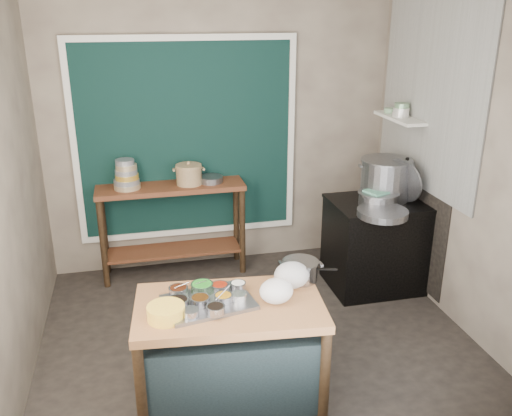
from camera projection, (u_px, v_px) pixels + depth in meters
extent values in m
cube|color=#2E2823|center=(254.00, 333.00, 4.61)|extent=(3.50, 3.00, 0.02)
cube|color=gray|center=(221.00, 132.00, 5.50)|extent=(3.50, 0.02, 2.80)
cube|color=gray|center=(6.00, 191.00, 3.74)|extent=(0.02, 3.00, 2.80)
cube|color=gray|center=(460.00, 160.00, 4.50)|extent=(0.02, 3.00, 2.80)
cube|color=black|center=(187.00, 140.00, 5.40)|extent=(2.10, 0.02, 1.90)
cube|color=#B2B2AA|center=(429.00, 96.00, 4.84)|extent=(0.02, 1.70, 1.70)
cube|color=black|center=(411.00, 212.00, 5.33)|extent=(0.01, 1.30, 1.30)
cube|color=beige|center=(400.00, 118.00, 5.17)|extent=(0.22, 0.70, 0.03)
cube|color=#925D35|center=(230.00, 351.00, 3.72)|extent=(1.31, 0.84, 0.75)
cube|color=#562C18|center=(173.00, 230.00, 5.49)|extent=(1.45, 0.40, 0.95)
cube|color=black|center=(377.00, 245.00, 5.25)|extent=(0.90, 0.68, 0.85)
cube|color=black|center=(380.00, 203.00, 5.10)|extent=(0.92, 0.69, 0.03)
cube|color=gray|center=(209.00, 302.00, 3.58)|extent=(0.63, 0.50, 0.03)
cylinder|color=gray|center=(216.00, 309.00, 3.42)|extent=(0.12, 0.12, 0.05)
cylinder|color=gray|center=(202.00, 288.00, 3.68)|extent=(0.15, 0.15, 0.06)
cylinder|color=gray|center=(220.00, 288.00, 3.69)|extent=(0.12, 0.12, 0.05)
cylinder|color=gray|center=(178.00, 303.00, 3.50)|extent=(0.14, 0.14, 0.05)
cylinder|color=gray|center=(238.00, 286.00, 3.72)|extent=(0.11, 0.11, 0.05)
cylinder|color=gray|center=(200.00, 301.00, 3.52)|extent=(0.13, 0.13, 0.05)
cylinder|color=silver|center=(239.00, 297.00, 3.58)|extent=(0.10, 0.10, 0.05)
cylinder|color=gray|center=(191.00, 313.00, 3.39)|extent=(0.11, 0.11, 0.05)
cylinder|color=gray|center=(178.00, 291.00, 3.64)|extent=(0.13, 0.13, 0.05)
cylinder|color=gray|center=(223.00, 298.00, 3.55)|extent=(0.12, 0.12, 0.05)
cylinder|color=yellow|center=(166.00, 312.00, 3.40)|extent=(0.31, 0.31, 0.09)
ellipsoid|color=white|center=(276.00, 291.00, 3.58)|extent=(0.27, 0.25, 0.17)
ellipsoid|color=white|center=(292.00, 275.00, 3.77)|extent=(0.31, 0.29, 0.19)
cylinder|color=tan|center=(127.00, 186.00, 5.23)|extent=(0.25, 0.25, 0.05)
cylinder|color=gray|center=(127.00, 181.00, 5.21)|extent=(0.24, 0.24, 0.05)
cylinder|color=gold|center=(126.00, 177.00, 5.19)|extent=(0.22, 0.22, 0.05)
cylinder|color=gray|center=(126.00, 172.00, 5.18)|extent=(0.21, 0.21, 0.05)
cylinder|color=tan|center=(125.00, 167.00, 5.16)|extent=(0.20, 0.20, 0.05)
cylinder|color=gray|center=(125.00, 162.00, 5.14)|extent=(0.18, 0.18, 0.05)
cylinder|color=gray|center=(131.00, 185.00, 5.20)|extent=(0.18, 0.18, 0.09)
cylinder|color=gray|center=(211.00, 179.00, 5.41)|extent=(0.30, 0.30, 0.06)
cylinder|color=gray|center=(403.00, 180.00, 5.01)|extent=(0.25, 0.44, 0.43)
cube|color=#4C8D6D|center=(379.00, 191.00, 4.95)|extent=(0.29, 0.26, 0.02)
cylinder|color=gray|center=(382.00, 213.00, 4.72)|extent=(0.53, 0.53, 0.06)
cylinder|color=silver|center=(401.00, 114.00, 5.15)|extent=(0.16, 0.16, 0.04)
cylinder|color=silver|center=(401.00, 110.00, 5.14)|extent=(0.15, 0.15, 0.04)
cylinder|color=gray|center=(402.00, 105.00, 5.12)|extent=(0.14, 0.14, 0.04)
cylinder|color=gray|center=(391.00, 110.00, 5.35)|extent=(0.15, 0.15, 0.04)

